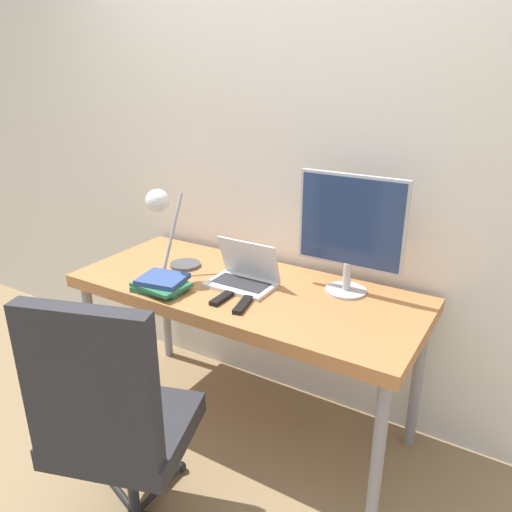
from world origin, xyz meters
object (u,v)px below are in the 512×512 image
laptop (244,276)px  monitor (351,228)px  office_chair (111,416)px  desk_lamp (165,217)px  book_stack (161,284)px  game_controller (153,281)px

laptop → monitor: size_ratio=0.57×
laptop → office_chair: (-0.03, -0.83, -0.24)m
office_chair → desk_lamp: bearing=115.4°
desk_lamp → book_stack: 0.32m
office_chair → game_controller: bearing=118.6°
book_stack → game_controller: (-0.07, 0.02, -0.01)m
office_chair → game_controller: size_ratio=7.67×
desk_lamp → book_stack: bearing=-59.5°
desk_lamp → game_controller: (0.02, -0.13, -0.28)m
book_stack → office_chair: bearing=-66.1°
monitor → office_chair: bearing=-114.9°
office_chair → book_stack: size_ratio=4.02×
monitor → desk_lamp: 0.86m
laptop → desk_lamp: size_ratio=0.70×
monitor → game_controller: 0.94m
book_stack → desk_lamp: bearing=120.5°
monitor → office_chair: (-0.47, -1.01, -0.50)m
monitor → game_controller: (-0.80, -0.40, -0.28)m
monitor → book_stack: monitor is taller
laptop → office_chair: size_ratio=0.29×
office_chair → laptop: bearing=87.9°
office_chair → book_stack: (-0.26, 0.58, 0.23)m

